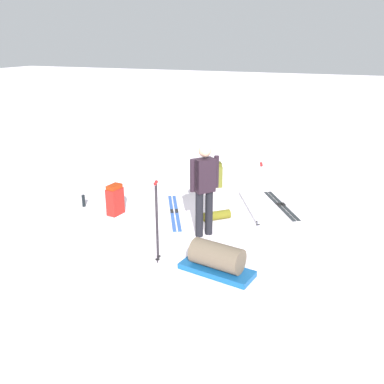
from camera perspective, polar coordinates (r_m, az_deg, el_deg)
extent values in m
plane|color=white|center=(8.25, 0.00, -4.58)|extent=(80.00, 80.00, 0.00)
cylinder|color=black|center=(7.77, 2.28, -2.75)|extent=(0.14, 0.14, 0.85)
cylinder|color=black|center=(7.68, 0.99, -3.02)|extent=(0.14, 0.14, 0.85)
cube|color=black|center=(7.48, 1.69, 2.25)|extent=(0.40, 0.39, 0.60)
cylinder|color=black|center=(7.59, 3.27, 2.72)|extent=(0.09, 0.09, 0.58)
cylinder|color=black|center=(7.36, 0.06, 2.21)|extent=(0.09, 0.09, 0.58)
sphere|color=tan|center=(7.36, 1.72, 5.52)|extent=(0.22, 0.22, 0.22)
cube|color=#2A4FA1|center=(8.88, -2.05, -2.68)|extent=(1.73, 0.96, 0.02)
cube|color=black|center=(8.87, -2.06, -2.53)|extent=(0.15, 0.12, 0.03)
cube|color=#2A4FA1|center=(8.88, -2.70, -2.71)|extent=(1.73, 0.96, 0.02)
cube|color=black|center=(8.87, -2.70, -2.56)|extent=(0.15, 0.12, 0.03)
cube|color=#212628|center=(9.44, 12.07, -1.73)|extent=(1.49, 0.98, 0.02)
cube|color=black|center=(9.44, 12.09, -1.59)|extent=(0.15, 0.13, 0.03)
cube|color=#212628|center=(9.41, 11.51, -1.77)|extent=(1.49, 0.98, 0.02)
cube|color=black|center=(9.40, 11.52, -1.63)|extent=(0.15, 0.13, 0.03)
cube|color=#51521B|center=(10.37, 3.05, 2.11)|extent=(0.39, 0.42, 0.52)
cube|color=#464712|center=(10.28, 3.08, 3.71)|extent=(0.35, 0.38, 0.08)
cube|color=maroon|center=(8.84, -10.23, -1.25)|extent=(0.37, 0.25, 0.55)
cube|color=#9B290C|center=(8.73, -10.35, 0.69)|extent=(0.33, 0.23, 0.08)
cylinder|color=#ADAFC7|center=(8.07, 9.02, -0.76)|extent=(0.02, 0.02, 1.21)
sphere|color=#A51919|center=(7.87, 9.27, 3.56)|extent=(0.05, 0.05, 0.05)
cylinder|color=black|center=(8.28, 8.82, -4.29)|extent=(0.07, 0.07, 0.01)
cylinder|color=#ADAFC7|center=(8.19, 8.98, -0.46)|extent=(0.02, 0.02, 1.21)
sphere|color=#A51919|center=(7.99, 9.22, 3.81)|extent=(0.05, 0.05, 0.05)
cylinder|color=black|center=(8.39, 8.78, -3.95)|extent=(0.07, 0.07, 0.01)
cylinder|color=black|center=(6.71, -4.78, -4.46)|extent=(0.02, 0.02, 1.31)
sphere|color=#A51919|center=(6.46, -4.95, 1.09)|extent=(0.05, 0.05, 0.05)
cylinder|color=black|center=(6.97, -4.64, -8.93)|extent=(0.07, 0.07, 0.01)
cylinder|color=black|center=(6.80, -4.63, -4.12)|extent=(0.02, 0.02, 1.31)
sphere|color=#A51919|center=(6.55, -4.80, 1.37)|extent=(0.05, 0.05, 0.05)
cylinder|color=black|center=(7.06, -4.50, -8.54)|extent=(0.07, 0.07, 0.01)
cube|color=#124E8C|center=(6.69, 3.32, -10.35)|extent=(0.64, 1.21, 0.09)
cylinder|color=brown|center=(6.57, 3.36, -8.50)|extent=(0.53, 0.86, 0.40)
cylinder|color=#5B5616|center=(8.52, 3.33, -3.13)|extent=(0.50, 0.53, 0.18)
cylinder|color=black|center=(9.44, -14.29, -1.14)|extent=(0.07, 0.07, 0.26)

